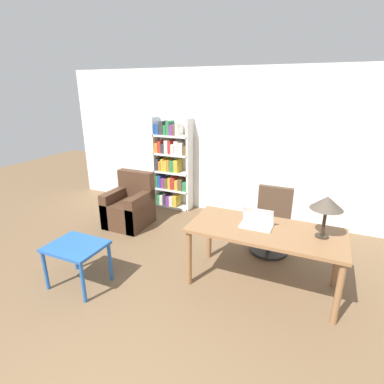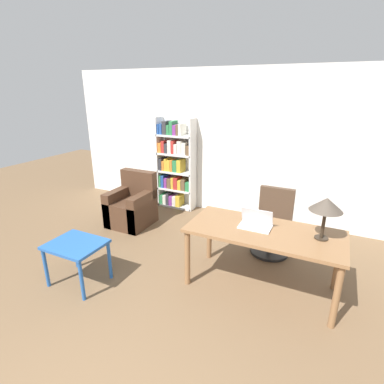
% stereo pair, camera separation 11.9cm
% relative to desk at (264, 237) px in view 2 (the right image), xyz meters
% --- Properties ---
extents(wall_back, '(8.00, 0.06, 2.70)m').
position_rel_desk_xyz_m(wall_back, '(-0.60, 2.07, 0.67)').
color(wall_back, white).
rests_on(wall_back, ground_plane).
extents(desk, '(1.79, 0.82, 0.77)m').
position_rel_desk_xyz_m(desk, '(0.00, 0.00, 0.00)').
color(desk, olive).
rests_on(desk, ground_plane).
extents(laptop, '(0.37, 0.23, 0.23)m').
position_rel_desk_xyz_m(laptop, '(-0.12, 0.04, 0.15)').
color(laptop, silver).
rests_on(laptop, desk).
extents(table_lamp, '(0.35, 0.35, 0.48)m').
position_rel_desk_xyz_m(table_lamp, '(0.61, 0.07, 0.49)').
color(table_lamp, '#2D2319').
rests_on(table_lamp, desk).
extents(office_chair, '(0.57, 0.57, 0.96)m').
position_rel_desk_xyz_m(office_chair, '(-0.07, 0.93, -0.25)').
color(office_chair, black).
rests_on(office_chair, ground_plane).
extents(side_table_blue, '(0.66, 0.55, 0.55)m').
position_rel_desk_xyz_m(side_table_blue, '(-2.08, -0.92, -0.21)').
color(side_table_blue, '#2356A3').
rests_on(side_table_blue, ground_plane).
extents(armchair, '(0.69, 0.72, 0.94)m').
position_rel_desk_xyz_m(armchair, '(-2.53, 0.80, -0.36)').
color(armchair, '#472D1E').
rests_on(armchair, ground_plane).
extents(bookshelf, '(0.78, 0.28, 1.81)m').
position_rel_desk_xyz_m(bookshelf, '(-2.25, 1.88, 0.19)').
color(bookshelf, white).
rests_on(bookshelf, ground_plane).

